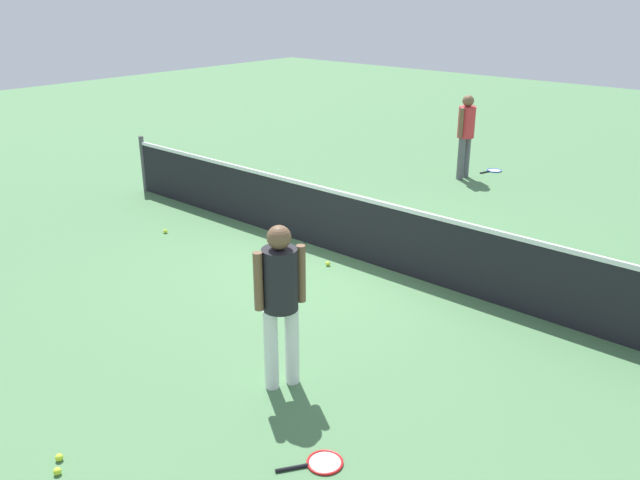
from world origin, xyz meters
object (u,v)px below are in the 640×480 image
at_px(player_near_side, 280,294).
at_px(tennis_racket_near_player, 322,463).
at_px(tennis_racket_far_player, 493,171).
at_px(tennis_ball_stray_left, 165,231).
at_px(tennis_ball_near_player, 57,471).
at_px(tennis_ball_by_net, 328,264).
at_px(player_far_side, 466,130).
at_px(tennis_ball_midcourt, 59,457).

bearing_deg(player_near_side, tennis_racket_near_player, -30.62).
distance_m(tennis_racket_far_player, tennis_ball_stray_left, 7.28).
distance_m(tennis_ball_near_player, tennis_ball_by_net, 4.86).
distance_m(tennis_ball_by_net, tennis_ball_stray_left, 2.93).
distance_m(player_far_side, tennis_racket_far_player, 1.37).
bearing_deg(player_near_side, tennis_ball_near_player, -102.58).
height_order(player_far_side, tennis_ball_by_net, player_far_side).
distance_m(player_near_side, tennis_ball_stray_left, 4.90).
height_order(tennis_racket_far_player, tennis_ball_midcourt, tennis_ball_midcourt).
bearing_deg(tennis_ball_stray_left, tennis_ball_by_net, 14.18).
xyz_separation_m(player_far_side, tennis_ball_stray_left, (-1.98, -6.03, -0.98)).
bearing_deg(player_near_side, tennis_racket_far_player, 104.10).
height_order(player_far_side, tennis_ball_near_player, player_far_side).
relative_size(tennis_racket_far_player, tennis_ball_near_player, 9.20).
xyz_separation_m(tennis_ball_near_player, tennis_ball_by_net, (-1.11, 4.73, 0.00)).
xyz_separation_m(player_near_side, player_far_side, (-2.45, 7.89, 0.00)).
distance_m(player_near_side, player_far_side, 8.26).
bearing_deg(tennis_racket_far_player, tennis_ball_by_net, -84.33).
relative_size(player_near_side, tennis_ball_stray_left, 25.76).
distance_m(tennis_racket_near_player, tennis_ball_by_net, 4.17).
bearing_deg(tennis_racket_far_player, player_near_side, -75.90).
bearing_deg(tennis_ball_stray_left, tennis_racket_far_player, 72.24).
height_order(player_near_side, tennis_ball_stray_left, player_near_side).
bearing_deg(player_near_side, player_far_side, 107.28).
height_order(player_near_side, tennis_ball_by_net, player_near_side).
xyz_separation_m(tennis_ball_by_net, tennis_ball_stray_left, (-2.84, -0.72, 0.00)).
bearing_deg(tennis_ball_midcourt, player_near_side, 73.06).
relative_size(player_far_side, tennis_ball_near_player, 25.76).
bearing_deg(tennis_racket_near_player, tennis_racket_far_player, 109.19).
relative_size(player_near_side, tennis_ball_near_player, 25.76).
bearing_deg(tennis_ball_midcourt, tennis_ball_stray_left, 134.17).
bearing_deg(tennis_ball_stray_left, player_near_side, -22.73).
xyz_separation_m(tennis_ball_near_player, tennis_ball_stray_left, (-3.95, 4.01, 0.00)).
distance_m(tennis_ball_near_player, tennis_ball_midcourt, 0.17).
bearing_deg(tennis_ball_midcourt, player_far_side, 100.41).
bearing_deg(tennis_ball_by_net, tennis_ball_stray_left, -165.82).
bearing_deg(player_far_side, player_near_side, -72.72).
relative_size(tennis_racket_near_player, tennis_ball_near_player, 8.79).
xyz_separation_m(tennis_racket_near_player, tennis_ball_near_player, (-1.55, -1.52, 0.02)).
bearing_deg(tennis_racket_near_player, tennis_ball_near_player, -135.63).
bearing_deg(tennis_ball_near_player, tennis_ball_by_net, 103.21).
bearing_deg(tennis_ball_midcourt, tennis_racket_far_player, 98.29).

